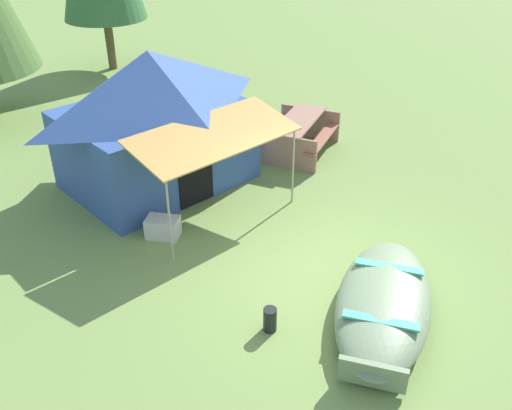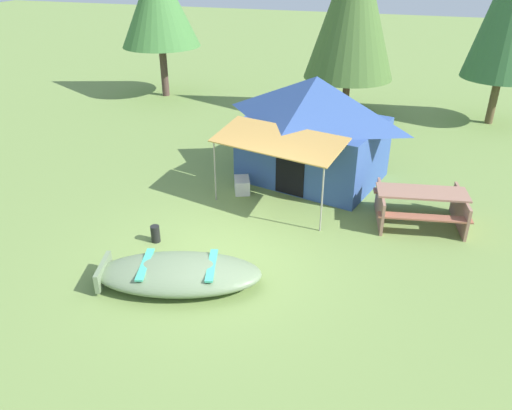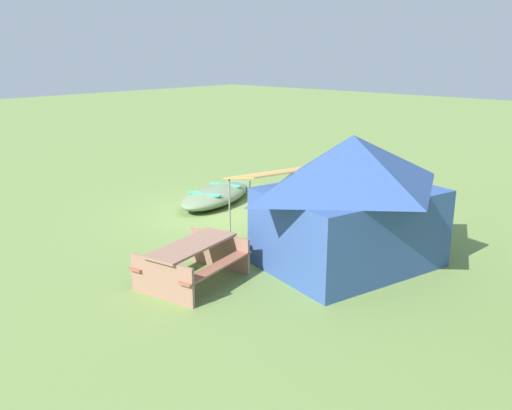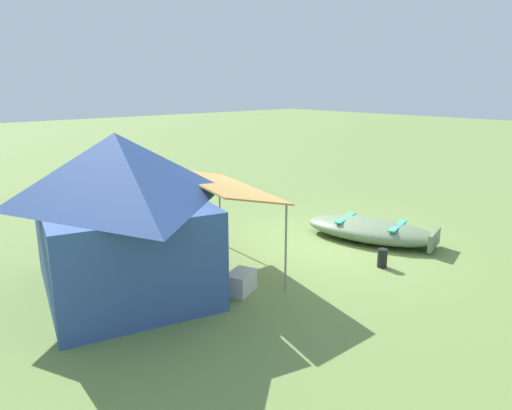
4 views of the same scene
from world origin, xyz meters
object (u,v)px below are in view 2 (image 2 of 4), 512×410
canvas_cabin_tent (314,128)px  cooler_box (242,185)px  pine_tree_back_left (158,2)px  pine_tree_far_center (354,4)px  picnic_table (420,203)px  beached_rowboat (178,273)px  fuel_can (155,234)px

canvas_cabin_tent → cooler_box: (-1.45, -1.36, -1.20)m
pine_tree_back_left → pine_tree_far_center: bearing=-3.4°
pine_tree_far_center → cooler_box: bearing=-101.7°
cooler_box → picnic_table: bearing=-3.6°
pine_tree_back_left → picnic_table: bearing=-37.4°
beached_rowboat → cooler_box: (-0.16, 3.92, -0.07)m
beached_rowboat → picnic_table: picnic_table is taller
beached_rowboat → picnic_table: bearing=42.2°
cooler_box → beached_rowboat: bearing=-87.6°
cooler_box → pine_tree_far_center: size_ratio=0.09×
pine_tree_far_center → beached_rowboat: bearing=-96.7°
pine_tree_far_center → fuel_can: bearing=-103.7°
beached_rowboat → cooler_box: size_ratio=5.83×
picnic_table → beached_rowboat: bearing=-137.8°
picnic_table → pine_tree_far_center: bearing=110.8°
canvas_cabin_tent → picnic_table: canvas_cabin_tent is taller
beached_rowboat → canvas_cabin_tent: (1.29, 5.28, 1.13)m
canvas_cabin_tent → pine_tree_back_left: 9.75m
cooler_box → fuel_can: bearing=-108.8°
cooler_box → canvas_cabin_tent: bearing=43.2°
beached_rowboat → picnic_table: (4.03, 3.65, 0.24)m
picnic_table → cooler_box: (-4.19, 0.26, -0.30)m
cooler_box → pine_tree_back_left: bearing=128.3°
fuel_can → pine_tree_far_center: bearing=76.3°
cooler_box → pine_tree_far_center: (1.44, 6.99, 3.54)m
canvas_cabin_tent → picnic_table: 3.31m
beached_rowboat → canvas_cabin_tent: bearing=76.3°
picnic_table → cooler_box: picnic_table is taller
cooler_box → pine_tree_far_center: bearing=78.3°
fuel_can → beached_rowboat: bearing=-47.2°
beached_rowboat → canvas_cabin_tent: size_ratio=0.72×
cooler_box → pine_tree_back_left: 10.04m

